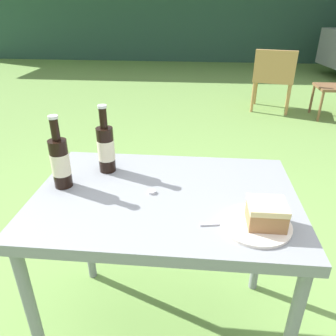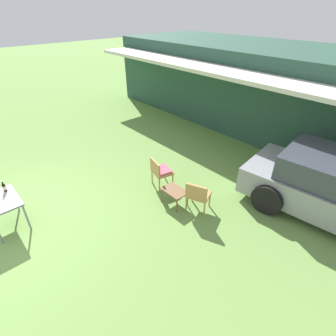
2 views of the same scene
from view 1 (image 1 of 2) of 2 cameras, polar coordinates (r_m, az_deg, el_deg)
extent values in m
plane|color=#6B9347|center=(1.64, -0.36, -25.98)|extent=(60.00, 60.00, 0.00)
cylinder|color=#B2844C|center=(4.84, 20.24, 12.19)|extent=(0.04, 0.04, 0.39)
cylinder|color=#B2844C|center=(4.85, 15.03, 12.95)|extent=(0.04, 0.04, 0.39)
cylinder|color=#B2844C|center=(4.46, 20.17, 11.04)|extent=(0.04, 0.04, 0.39)
cylinder|color=#B2844C|center=(4.47, 14.55, 11.85)|extent=(0.04, 0.04, 0.39)
cube|color=#B2844C|center=(4.60, 17.90, 14.72)|extent=(0.58, 0.55, 0.06)
cube|color=#B2844C|center=(4.37, 18.14, 16.74)|extent=(0.49, 0.16, 0.33)
cube|color=#CC5670|center=(4.59, 18.00, 15.38)|extent=(0.52, 0.47, 0.05)
cylinder|color=brown|center=(4.36, 25.02, 9.63)|extent=(0.03, 0.03, 0.36)
cylinder|color=brown|center=(4.68, 23.76, 10.93)|extent=(0.03, 0.03, 0.36)
cube|color=gray|center=(1.16, -0.46, -5.32)|extent=(0.92, 0.63, 0.04)
cylinder|color=gray|center=(1.31, -22.15, -23.80)|extent=(0.04, 0.04, 0.66)
cylinder|color=gray|center=(1.67, -14.07, -9.59)|extent=(0.04, 0.04, 0.66)
cylinder|color=gray|center=(1.62, 15.82, -11.18)|extent=(0.04, 0.04, 0.66)
cylinder|color=silver|center=(1.03, 14.98, -9.46)|extent=(0.21, 0.21, 0.01)
cube|color=#9E6B42|center=(1.02, 16.70, -8.01)|extent=(0.11, 0.10, 0.05)
cube|color=#DBBC89|center=(1.00, 16.97, -6.30)|extent=(0.11, 0.10, 0.02)
cylinder|color=black|center=(1.29, -10.73, 3.13)|extent=(0.06, 0.06, 0.18)
cylinder|color=black|center=(1.24, -11.24, 8.54)|extent=(0.03, 0.03, 0.08)
cylinder|color=silver|center=(1.23, -11.42, 10.47)|extent=(0.03, 0.03, 0.01)
cylinder|color=beige|center=(1.29, -10.73, 3.13)|extent=(0.07, 0.07, 0.08)
cylinder|color=black|center=(1.22, -18.20, 0.70)|extent=(0.06, 0.06, 0.18)
cylinder|color=black|center=(1.17, -19.10, 6.34)|extent=(0.03, 0.03, 0.08)
cylinder|color=silver|center=(1.16, -19.43, 8.36)|extent=(0.03, 0.03, 0.01)
cylinder|color=beige|center=(1.22, -18.20, 0.70)|extent=(0.07, 0.07, 0.08)
cube|color=silver|center=(1.02, 10.82, -9.43)|extent=(0.19, 0.04, 0.01)
cylinder|color=silver|center=(1.16, -2.83, -4.12)|extent=(0.03, 0.03, 0.01)
camera|label=2|loc=(6.02, 101.28, 25.50)|focal=28.00mm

